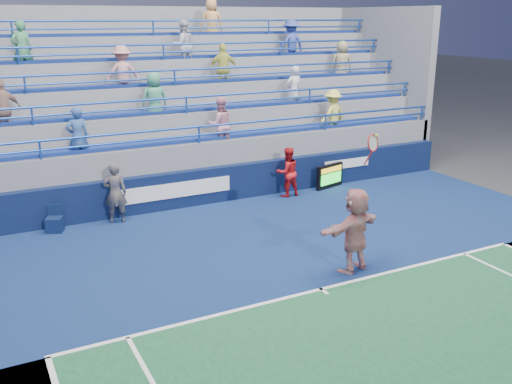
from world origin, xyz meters
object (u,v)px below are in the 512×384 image
line_judge (115,193)px  judge_chair (55,223)px  serve_speed_board (330,176)px  ball_girl (287,172)px  tennis_player (355,230)px

line_judge → judge_chair: bearing=13.1°
serve_speed_board → ball_girl: bearing=-174.9°
line_judge → ball_girl: (5.42, -0.05, -0.06)m
tennis_player → line_judge: tennis_player is taller
tennis_player → judge_chair: bearing=135.1°
ball_girl → line_judge: bearing=0.7°
ball_girl → tennis_player: bearing=76.2°
judge_chair → tennis_player: bearing=-44.9°
judge_chair → ball_girl: bearing=-0.7°
serve_speed_board → judge_chair: (-8.79, -0.06, -0.18)m
judge_chair → line_judge: line_judge is taller
judge_chair → line_judge: size_ratio=0.42×
tennis_player → serve_speed_board: bearing=60.5°
judge_chair → ball_girl: ball_girl is taller
serve_speed_board → judge_chair: size_ratio=1.60×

